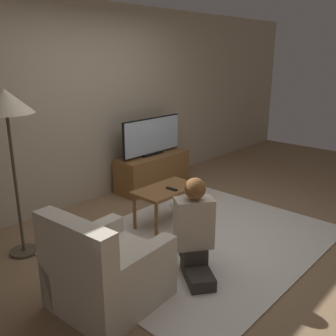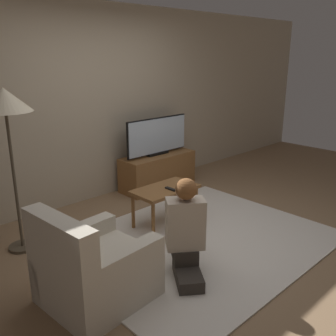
# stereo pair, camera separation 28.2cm
# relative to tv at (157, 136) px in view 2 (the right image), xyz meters

# --- Properties ---
(ground_plane) EXTENTS (10.00, 10.00, 0.00)m
(ground_plane) POSITION_rel_tv_xyz_m (-0.86, -1.61, -0.79)
(ground_plane) COLOR #896B4C
(wall_back) EXTENTS (10.00, 0.06, 2.60)m
(wall_back) POSITION_rel_tv_xyz_m (-0.86, 0.32, 0.51)
(wall_back) COLOR tan
(wall_back) RESTS_ON ground_plane
(rug) EXTENTS (2.75, 2.18, 0.02)m
(rug) POSITION_rel_tv_xyz_m (-0.86, -1.61, -0.78)
(rug) COLOR silver
(rug) RESTS_ON ground_plane
(tv_stand) EXTENTS (1.18, 0.44, 0.51)m
(tv_stand) POSITION_rel_tv_xyz_m (0.00, -0.00, -0.54)
(tv_stand) COLOR brown
(tv_stand) RESTS_ON ground_plane
(tv) EXTENTS (1.11, 0.08, 0.55)m
(tv) POSITION_rel_tv_xyz_m (0.00, 0.00, 0.00)
(tv) COLOR black
(tv) RESTS_ON tv_stand
(coffee_table) EXTENTS (0.77, 0.43, 0.46)m
(coffee_table) POSITION_rel_tv_xyz_m (-0.82, -1.04, -0.39)
(coffee_table) COLOR brown
(coffee_table) RESTS_ON ground_plane
(floor_lamp) EXTENTS (0.51, 0.51, 1.65)m
(floor_lamp) POSITION_rel_tv_xyz_m (-2.29, -0.42, 0.68)
(floor_lamp) COLOR #4C4233
(floor_lamp) RESTS_ON ground_plane
(armchair) EXTENTS (0.86, 0.81, 0.83)m
(armchair) POSITION_rel_tv_xyz_m (-2.22, -1.68, -0.52)
(armchair) COLOR beige
(armchair) RESTS_ON ground_plane
(person_kneeling) EXTENTS (0.66, 0.77, 0.91)m
(person_kneeling) POSITION_rel_tv_xyz_m (-1.40, -1.92, -0.33)
(person_kneeling) COLOR #332D28
(person_kneeling) RESTS_ON rug
(remote) EXTENTS (0.04, 0.15, 0.02)m
(remote) POSITION_rel_tv_xyz_m (-0.82, -1.13, -0.32)
(remote) COLOR black
(remote) RESTS_ON coffee_table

